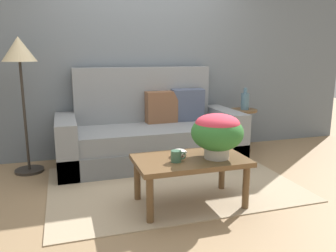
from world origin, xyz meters
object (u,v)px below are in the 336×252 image
(coffee_mug, at_px, (176,156))
(table_vase, at_px, (245,101))
(potted_plant, at_px, (217,131))
(couch, at_px, (151,135))
(side_table, at_px, (243,122))
(floor_lamp, at_px, (20,61))
(snack_bowl, at_px, (179,152))
(coffee_table, at_px, (190,165))

(coffee_mug, bearing_deg, table_vase, 44.62)
(coffee_mug, bearing_deg, potted_plant, -0.36)
(couch, xyz_separation_m, side_table, (1.36, 0.09, 0.06))
(side_table, xyz_separation_m, potted_plant, (-1.12, -1.50, 0.28))
(floor_lamp, bearing_deg, couch, -1.32)
(side_table, height_order, table_vase, table_vase)
(snack_bowl, bearing_deg, couch, 86.95)
(couch, height_order, table_vase, couch)
(coffee_table, xyz_separation_m, table_vase, (1.35, 1.42, 0.33))
(coffee_table, distance_m, coffee_mug, 0.20)
(side_table, bearing_deg, potted_plant, -126.83)
(coffee_mug, bearing_deg, coffee_table, 23.07)
(coffee_table, bearing_deg, floor_lamp, 136.82)
(coffee_table, height_order, floor_lamp, floor_lamp)
(side_table, distance_m, potted_plant, 1.89)
(floor_lamp, height_order, table_vase, floor_lamp)
(floor_lamp, bearing_deg, side_table, 1.20)
(floor_lamp, relative_size, table_vase, 5.11)
(floor_lamp, height_order, snack_bowl, floor_lamp)
(couch, xyz_separation_m, floor_lamp, (-1.45, 0.03, 0.92))
(floor_lamp, xyz_separation_m, snack_bowl, (1.38, -1.31, -0.79))
(side_table, bearing_deg, coffee_table, -133.19)
(snack_bowl, height_order, table_vase, table_vase)
(side_table, relative_size, floor_lamp, 0.38)
(couch, bearing_deg, side_table, 3.90)
(couch, bearing_deg, potted_plant, -80.54)
(side_table, distance_m, coffee_mug, 2.12)
(side_table, distance_m, table_vase, 0.30)
(potted_plant, relative_size, snack_bowl, 3.28)
(couch, xyz_separation_m, coffee_table, (0.01, -1.34, 0.03))
(snack_bowl, bearing_deg, potted_plant, -24.16)
(side_table, xyz_separation_m, coffee_mug, (-1.50, -1.50, 0.09))
(side_table, height_order, floor_lamp, floor_lamp)
(side_table, xyz_separation_m, table_vase, (0.01, -0.01, 0.30))
(potted_plant, bearing_deg, coffee_mug, 179.64)
(snack_bowl, bearing_deg, coffee_mug, -118.40)
(couch, xyz_separation_m, coffee_mug, (-0.14, -1.41, 0.14))
(couch, bearing_deg, coffee_mug, -95.68)
(potted_plant, height_order, snack_bowl, potted_plant)
(table_vase, bearing_deg, potted_plant, -127.25)
(potted_plant, distance_m, snack_bowl, 0.39)
(floor_lamp, height_order, potted_plant, floor_lamp)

